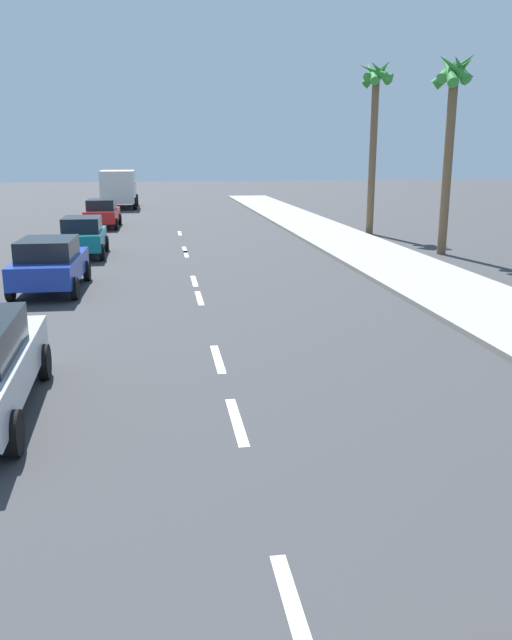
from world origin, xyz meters
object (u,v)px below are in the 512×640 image
object	(u,v)px
palm_tree_far	(452,101)
delivery_truck	(119,188)
parked_car_teal	(83,235)
palm_tree_distant	(375,102)
parked_car_red	(102,213)
parked_car_blue	(50,263)

from	to	relation	value
palm_tree_far	delivery_truck	bearing A→B (deg)	119.09
parked_car_teal	delivery_truck	distance (m)	24.08
delivery_truck	palm_tree_distant	size ratio (longest dim) A/B	0.73
delivery_truck	parked_car_red	bearing A→B (deg)	-90.92
parked_car_blue	palm_tree_far	distance (m)	16.31
parked_car_red	delivery_truck	world-z (taller)	delivery_truck
parked_car_red	palm_tree_distant	xyz separation A→B (m)	(13.75, -4.95, 5.61)
parked_car_blue	delivery_truck	size ratio (longest dim) A/B	0.66
parked_car_red	palm_tree_far	world-z (taller)	palm_tree_far
palm_tree_distant	parked_car_red	bearing A→B (deg)	160.18
parked_car_red	delivery_truck	distance (m)	13.69
palm_tree_far	palm_tree_distant	xyz separation A→B (m)	(-0.71, 7.02, 0.49)
palm_tree_distant	parked_car_blue	bearing A→B (deg)	-138.86
parked_car_blue	parked_car_teal	world-z (taller)	same
delivery_truck	palm_tree_distant	world-z (taller)	palm_tree_distant
parked_car_red	palm_tree_far	distance (m)	19.46
parked_car_teal	parked_car_red	size ratio (longest dim) A/B	0.96
delivery_truck	palm_tree_distant	xyz separation A→B (m)	(13.55, -18.62, 4.95)
parked_car_teal	palm_tree_far	bearing A→B (deg)	-7.14
parked_car_blue	parked_car_red	size ratio (longest dim) A/B	1.04
parked_car_blue	parked_car_teal	distance (m)	6.70
parked_car_blue	delivery_truck	bearing A→B (deg)	90.42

